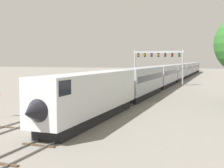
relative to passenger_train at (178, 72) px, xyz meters
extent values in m
plane|color=gray|center=(-2.00, -65.42, -2.61)|extent=(400.00, 400.00, 0.00)
cube|color=slate|center=(-0.72, -5.42, -2.53)|extent=(0.07, 200.00, 0.16)
cube|color=slate|center=(0.72, -5.42, -2.53)|extent=(0.07, 200.00, 0.16)
cube|color=#473828|center=(0.00, -71.42, -2.56)|extent=(2.60, 0.24, 0.10)
cube|color=#473828|center=(0.00, -67.42, -2.56)|extent=(2.60, 0.24, 0.10)
cube|color=#473828|center=(0.00, -63.42, -2.56)|extent=(2.60, 0.24, 0.10)
cube|color=#473828|center=(0.00, -59.42, -2.56)|extent=(2.60, 0.24, 0.10)
cube|color=#473828|center=(0.00, -55.42, -2.56)|extent=(2.60, 0.24, 0.10)
cube|color=#473828|center=(0.00, -51.42, -2.56)|extent=(2.60, 0.24, 0.10)
cube|color=#473828|center=(0.00, -47.42, -2.56)|extent=(2.60, 0.24, 0.10)
cube|color=#473828|center=(0.00, -43.42, -2.56)|extent=(2.60, 0.24, 0.10)
cube|color=#473828|center=(0.00, -39.42, -2.56)|extent=(2.60, 0.24, 0.10)
cube|color=#473828|center=(0.00, -35.42, -2.56)|extent=(2.60, 0.24, 0.10)
cube|color=#473828|center=(0.00, -31.42, -2.56)|extent=(2.60, 0.24, 0.10)
cube|color=#473828|center=(0.00, -27.42, -2.56)|extent=(2.60, 0.24, 0.10)
cube|color=#473828|center=(0.00, -23.42, -2.56)|extent=(2.60, 0.24, 0.10)
cube|color=#473828|center=(0.00, -19.42, -2.56)|extent=(2.60, 0.24, 0.10)
cube|color=#473828|center=(0.00, -15.42, -2.56)|extent=(2.60, 0.24, 0.10)
cube|color=#473828|center=(0.00, -11.42, -2.56)|extent=(2.60, 0.24, 0.10)
cube|color=#473828|center=(0.00, -7.42, -2.56)|extent=(2.60, 0.24, 0.10)
cube|color=#473828|center=(0.00, -3.42, -2.56)|extent=(2.60, 0.24, 0.10)
cube|color=#473828|center=(0.00, 0.58, -2.56)|extent=(2.60, 0.24, 0.10)
cube|color=#473828|center=(0.00, 4.58, -2.56)|extent=(2.60, 0.24, 0.10)
cube|color=#473828|center=(0.00, 8.58, -2.56)|extent=(2.60, 0.24, 0.10)
cube|color=#473828|center=(0.00, 12.58, -2.56)|extent=(2.60, 0.24, 0.10)
cube|color=#473828|center=(0.00, 16.58, -2.56)|extent=(2.60, 0.24, 0.10)
cube|color=#473828|center=(0.00, 20.58, -2.56)|extent=(2.60, 0.24, 0.10)
cube|color=#473828|center=(0.00, 24.58, -2.56)|extent=(2.60, 0.24, 0.10)
cube|color=#473828|center=(0.00, 28.58, -2.56)|extent=(2.60, 0.24, 0.10)
cube|color=#473828|center=(0.00, 32.58, -2.56)|extent=(2.60, 0.24, 0.10)
cube|color=#473828|center=(0.00, 36.58, -2.56)|extent=(2.60, 0.24, 0.10)
cube|color=#473828|center=(0.00, 40.58, -2.56)|extent=(2.60, 0.24, 0.10)
cube|color=#473828|center=(0.00, 44.58, -2.56)|extent=(2.60, 0.24, 0.10)
cube|color=#473828|center=(0.00, 48.58, -2.56)|extent=(2.60, 0.24, 0.10)
cube|color=#473828|center=(0.00, 52.58, -2.56)|extent=(2.60, 0.24, 0.10)
cube|color=#473828|center=(0.00, 56.58, -2.56)|extent=(2.60, 0.24, 0.10)
cube|color=#473828|center=(0.00, 60.58, -2.56)|extent=(2.60, 0.24, 0.10)
cube|color=#473828|center=(0.00, 64.58, -2.56)|extent=(2.60, 0.24, 0.10)
cube|color=#473828|center=(0.00, 68.58, -2.56)|extent=(2.60, 0.24, 0.10)
cube|color=#473828|center=(0.00, 72.58, -2.56)|extent=(2.60, 0.24, 0.10)
cube|color=#473828|center=(0.00, 76.58, -2.56)|extent=(2.60, 0.24, 0.10)
cube|color=#473828|center=(0.00, 80.58, -2.56)|extent=(2.60, 0.24, 0.10)
cube|color=#473828|center=(0.00, 84.58, -2.56)|extent=(2.60, 0.24, 0.10)
cube|color=#473828|center=(0.00, 88.58, -2.56)|extent=(2.60, 0.24, 0.10)
cube|color=#473828|center=(0.00, 92.58, -2.56)|extent=(2.60, 0.24, 0.10)
cube|color=slate|center=(-6.22, -25.42, -2.53)|extent=(0.07, 160.00, 0.16)
cube|color=slate|center=(-4.78, -25.42, -2.53)|extent=(0.07, 160.00, 0.16)
cube|color=#473828|center=(-5.50, -67.42, -2.56)|extent=(2.60, 0.24, 0.10)
cube|color=#473828|center=(-5.50, -63.42, -2.56)|extent=(2.60, 0.24, 0.10)
cube|color=#473828|center=(-5.50, -59.42, -2.56)|extent=(2.60, 0.24, 0.10)
cube|color=#473828|center=(-5.50, -55.42, -2.56)|extent=(2.60, 0.24, 0.10)
cube|color=#473828|center=(-5.50, -51.42, -2.56)|extent=(2.60, 0.24, 0.10)
cube|color=#473828|center=(-5.50, -47.42, -2.56)|extent=(2.60, 0.24, 0.10)
cube|color=#473828|center=(-5.50, -43.42, -2.56)|extent=(2.60, 0.24, 0.10)
cube|color=#473828|center=(-5.50, -39.42, -2.56)|extent=(2.60, 0.24, 0.10)
cube|color=#473828|center=(-5.50, -35.42, -2.56)|extent=(2.60, 0.24, 0.10)
cube|color=#473828|center=(-5.50, -31.42, -2.56)|extent=(2.60, 0.24, 0.10)
cube|color=#473828|center=(-5.50, -27.42, -2.56)|extent=(2.60, 0.24, 0.10)
cube|color=#473828|center=(-5.50, -23.42, -2.56)|extent=(2.60, 0.24, 0.10)
cube|color=#473828|center=(-5.50, -19.42, -2.56)|extent=(2.60, 0.24, 0.10)
cube|color=#473828|center=(-5.50, -15.42, -2.56)|extent=(2.60, 0.24, 0.10)
cube|color=#473828|center=(-5.50, -11.42, -2.56)|extent=(2.60, 0.24, 0.10)
cube|color=#473828|center=(-5.50, -7.42, -2.56)|extent=(2.60, 0.24, 0.10)
cube|color=#473828|center=(-5.50, -3.42, -2.56)|extent=(2.60, 0.24, 0.10)
cube|color=#473828|center=(-5.50, 0.58, -2.56)|extent=(2.60, 0.24, 0.10)
cube|color=#473828|center=(-5.50, 4.58, -2.56)|extent=(2.60, 0.24, 0.10)
cube|color=#473828|center=(-5.50, 8.58, -2.56)|extent=(2.60, 0.24, 0.10)
cube|color=#473828|center=(-5.50, 12.58, -2.56)|extent=(2.60, 0.24, 0.10)
cube|color=#473828|center=(-5.50, 16.58, -2.56)|extent=(2.60, 0.24, 0.10)
cube|color=#473828|center=(-5.50, 20.58, -2.56)|extent=(2.60, 0.24, 0.10)
cube|color=#473828|center=(-5.50, 24.58, -2.56)|extent=(2.60, 0.24, 0.10)
cube|color=#473828|center=(-5.50, 28.58, -2.56)|extent=(2.60, 0.24, 0.10)
cube|color=#473828|center=(-5.50, 32.58, -2.56)|extent=(2.60, 0.24, 0.10)
cube|color=#473828|center=(-5.50, 36.58, -2.56)|extent=(2.60, 0.24, 0.10)
cube|color=#473828|center=(-5.50, 40.58, -2.56)|extent=(2.60, 0.24, 0.10)
cube|color=#473828|center=(-5.50, 44.58, -2.56)|extent=(2.60, 0.24, 0.10)
cube|color=#473828|center=(-5.50, 48.58, -2.56)|extent=(2.60, 0.24, 0.10)
cube|color=#473828|center=(-5.50, 52.58, -2.56)|extent=(2.60, 0.24, 0.10)
cube|color=silver|center=(0.00, -61.71, 0.29)|extent=(3.00, 19.41, 3.80)
cone|color=black|center=(0.00, -71.62, -0.11)|extent=(2.88, 2.60, 2.88)
cube|color=black|center=(0.00, -70.22, 1.43)|extent=(3.04, 1.80, 1.10)
cube|color=black|center=(0.00, -61.71, -2.11)|extent=(2.52, 17.47, 1.00)
cube|color=#9EA3AD|center=(0.00, -41.30, 0.29)|extent=(3.00, 19.41, 3.80)
cube|color=black|center=(0.00, -41.30, 0.69)|extent=(3.04, 17.86, 0.90)
cube|color=black|center=(0.00, -41.30, -2.11)|extent=(2.52, 17.47, 1.00)
cube|color=#9EA3AD|center=(0.00, -20.89, 0.29)|extent=(3.00, 19.41, 3.80)
cube|color=black|center=(0.00, -20.89, 0.69)|extent=(3.04, 17.86, 0.90)
cube|color=black|center=(0.00, -20.89, -2.11)|extent=(2.52, 17.47, 1.00)
cube|color=#9EA3AD|center=(0.00, -0.48, 0.29)|extent=(3.00, 19.41, 3.80)
cube|color=black|center=(0.00, -0.48, 0.69)|extent=(3.04, 17.86, 0.90)
cube|color=black|center=(0.00, -0.48, -2.11)|extent=(2.52, 17.47, 1.00)
cube|color=#9EA3AD|center=(0.00, 19.94, 0.29)|extent=(3.00, 19.41, 3.80)
cube|color=black|center=(0.00, 19.94, 0.69)|extent=(3.04, 17.86, 0.90)
cube|color=black|center=(0.00, 19.94, -2.11)|extent=(2.52, 17.47, 1.00)
cube|color=#9EA3AD|center=(0.00, 40.35, 0.29)|extent=(3.00, 19.41, 3.80)
cube|color=black|center=(0.00, 40.35, 0.69)|extent=(3.04, 17.86, 0.90)
cube|color=black|center=(0.00, 40.35, -2.11)|extent=(2.52, 17.47, 1.00)
cube|color=#9EA3AD|center=(0.00, 60.76, 0.29)|extent=(3.00, 19.41, 3.80)
cube|color=black|center=(0.00, 60.76, 0.69)|extent=(3.04, 17.86, 0.90)
cube|color=black|center=(0.00, 60.76, -2.11)|extent=(2.52, 17.47, 1.00)
cylinder|color=#999BA0|center=(-8.00, -17.45, 1.64)|extent=(0.36, 0.36, 8.51)
cylinder|color=#999BA0|center=(3.50, -17.45, 1.64)|extent=(0.36, 0.36, 8.51)
cube|color=#999BA0|center=(-2.25, -17.45, 5.30)|extent=(12.10, 0.36, 0.50)
cube|color=black|center=(-7.18, -17.40, 4.60)|extent=(0.44, 0.32, 0.90)
sphere|color=yellow|center=(-7.18, -17.59, 4.60)|extent=(0.28, 0.28, 0.28)
cube|color=black|center=(-5.54, -17.40, 4.60)|extent=(0.44, 0.32, 0.90)
sphere|color=yellow|center=(-5.54, -17.59, 4.60)|extent=(0.28, 0.28, 0.28)
cube|color=black|center=(-3.89, -17.40, 4.60)|extent=(0.44, 0.32, 0.90)
sphere|color=red|center=(-3.89, -17.59, 4.60)|extent=(0.28, 0.28, 0.28)
cube|color=black|center=(-2.25, -17.40, 4.60)|extent=(0.44, 0.32, 0.90)
sphere|color=yellow|center=(-2.25, -17.59, 4.60)|extent=(0.28, 0.28, 0.28)
cube|color=black|center=(-0.61, -17.40, 4.60)|extent=(0.44, 0.32, 0.90)
sphere|color=red|center=(-0.61, -17.59, 4.60)|extent=(0.28, 0.28, 0.28)
cube|color=black|center=(1.04, -17.40, 4.60)|extent=(0.44, 0.32, 0.90)
sphere|color=red|center=(1.04, -17.59, 4.60)|extent=(0.28, 0.28, 0.28)
cube|color=black|center=(2.68, -17.40, 4.60)|extent=(0.44, 0.32, 0.90)
sphere|color=green|center=(2.68, -17.59, 4.60)|extent=(0.28, 0.28, 0.28)
camera|label=1|loc=(11.93, -89.29, 3.41)|focal=48.67mm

